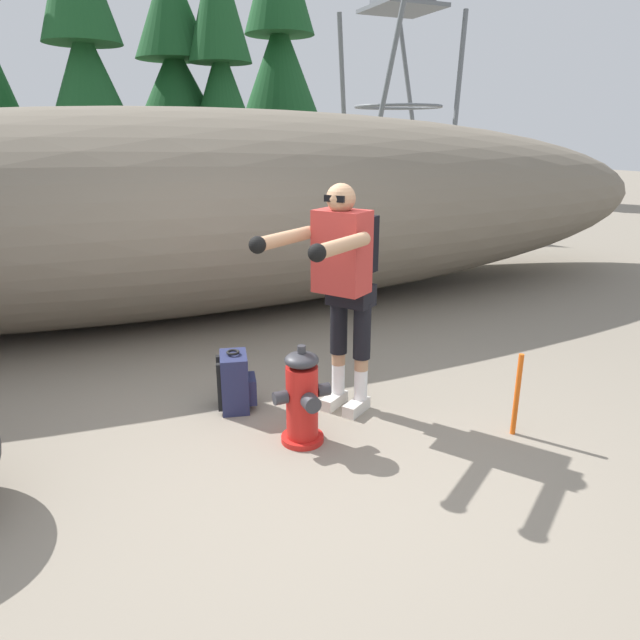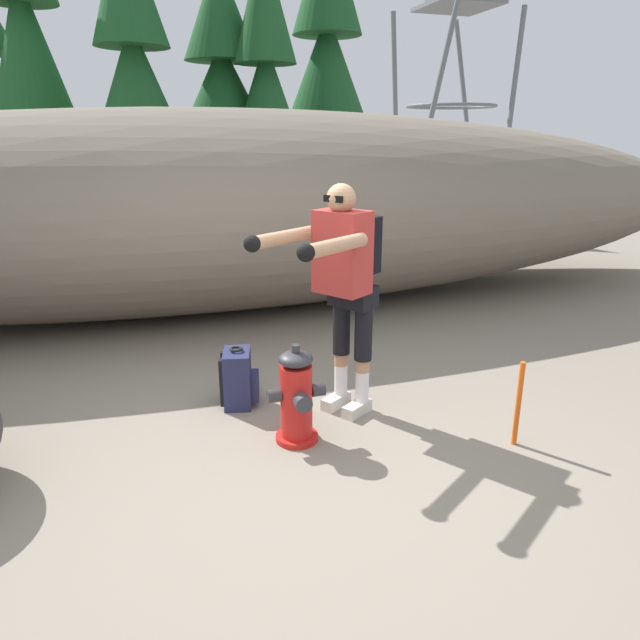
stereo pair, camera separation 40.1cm
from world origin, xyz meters
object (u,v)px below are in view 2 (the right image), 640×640
(utility_worker, at_px, (344,274))
(spare_backpack, at_px, (238,379))
(survey_stake, at_px, (518,404))
(fire_hydrant, at_px, (297,398))

(utility_worker, bearing_deg, spare_backpack, -61.05)
(utility_worker, height_order, survey_stake, utility_worker)
(fire_hydrant, relative_size, utility_worker, 0.41)
(spare_backpack, relative_size, survey_stake, 0.78)
(utility_worker, distance_m, survey_stake, 1.46)
(fire_hydrant, xyz_separation_m, survey_stake, (1.39, -0.50, -0.02))
(fire_hydrant, bearing_deg, survey_stake, -19.78)
(utility_worker, bearing_deg, fire_hydrant, 0.46)
(spare_backpack, bearing_deg, fire_hydrant, -53.83)
(utility_worker, bearing_deg, survey_stake, 107.76)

